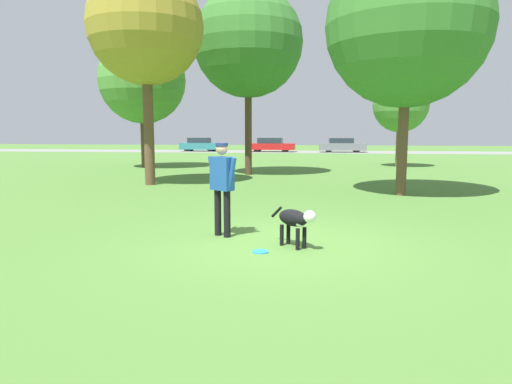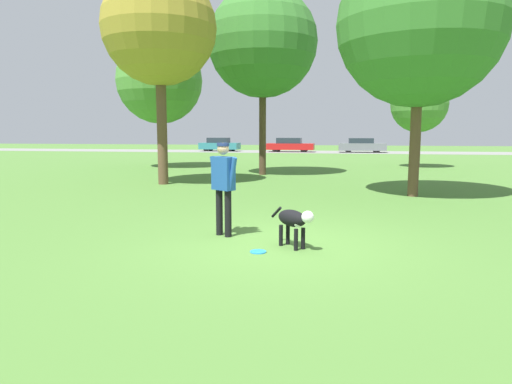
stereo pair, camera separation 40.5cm
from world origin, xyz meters
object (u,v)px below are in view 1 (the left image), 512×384
at_px(tree_far_left, 142,80).
at_px(tree_far_right, 401,105).
at_px(parked_car_grey, 342,145).
at_px(person, 222,181).
at_px(tree_near_left, 146,27).
at_px(parked_car_teal, 200,145).
at_px(dog, 295,220).
at_px(tree_mid_center, 248,43).
at_px(frisbee, 260,252).
at_px(parked_car_red, 271,145).
at_px(tree_near_right, 407,26).

bearing_deg(tree_far_left, tree_far_right, 9.67).
height_order(tree_far_right, parked_car_grey, tree_far_right).
height_order(person, tree_near_left, tree_near_left).
bearing_deg(parked_car_grey, tree_far_left, -121.91).
bearing_deg(tree_far_left, parked_car_teal, 96.10).
height_order(dog, tree_near_left, tree_near_left).
height_order(person, tree_mid_center, tree_mid_center).
distance_m(frisbee, tree_far_right, 20.38).
bearing_deg(parked_car_grey, tree_far_right, -85.26).
height_order(tree_far_left, parked_car_red, tree_far_left).
bearing_deg(tree_far_left, parked_car_red, 76.26).
bearing_deg(parked_car_teal, frisbee, -72.29).
bearing_deg(parked_car_grey, frisbee, -97.12).
distance_m(tree_far_right, tree_near_left, 15.04).
relative_size(dog, parked_car_red, 0.18).
bearing_deg(tree_far_left, dog, -61.43).
bearing_deg(tree_near_right, tree_near_left, 168.89).
xyz_separation_m(frisbee, tree_near_right, (3.54, 7.34, 5.10)).
bearing_deg(tree_far_right, frisbee, -106.03).
height_order(person, parked_car_grey, person).
distance_m(tree_near_right, parked_car_teal, 34.18).
bearing_deg(tree_far_left, frisbee, -63.46).
distance_m(dog, tree_far_right, 19.79).
bearing_deg(tree_mid_center, tree_far_right, 36.94).
bearing_deg(person, parked_car_teal, 138.20).
xyz_separation_m(tree_far_right, tree_mid_center, (-7.72, -5.80, 2.46)).
relative_size(tree_far_right, tree_mid_center, 0.60).
bearing_deg(parked_car_grey, parked_car_teal, 175.72).
distance_m(dog, tree_near_left, 11.66).
xyz_separation_m(person, tree_far_left, (-7.60, 15.85, 3.66)).
bearing_deg(tree_near_right, tree_mid_center, 132.83).
bearing_deg(tree_near_left, tree_near_right, -11.11).
height_order(tree_far_right, parked_car_teal, tree_far_right).
bearing_deg(tree_near_right, parked_car_grey, 90.20).
bearing_deg(tree_near_right, frisbee, -115.75).
bearing_deg(tree_near_left, parked_car_grey, 73.02).
bearing_deg(frisbee, tree_far_left, 116.54).
bearing_deg(tree_near_left, parked_car_teal, 100.68).
xyz_separation_m(dog, parked_car_teal, (-11.26, 37.70, 0.18)).
xyz_separation_m(frisbee, parked_car_red, (-3.42, 37.52, 0.67)).
bearing_deg(tree_near_left, frisbee, -59.97).
xyz_separation_m(frisbee, tree_near_left, (-5.24, 9.07, 5.68)).
height_order(frisbee, tree_mid_center, tree_mid_center).
distance_m(tree_far_left, parked_car_red, 21.59).
xyz_separation_m(dog, tree_mid_center, (-2.72, 13.12, 5.42)).
relative_size(person, parked_car_red, 0.38).
relative_size(tree_far_left, parked_car_grey, 1.59).
distance_m(tree_near_left, tree_mid_center, 5.40).
bearing_deg(tree_far_left, tree_mid_center, -28.55).
relative_size(tree_far_right, parked_car_grey, 1.13).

